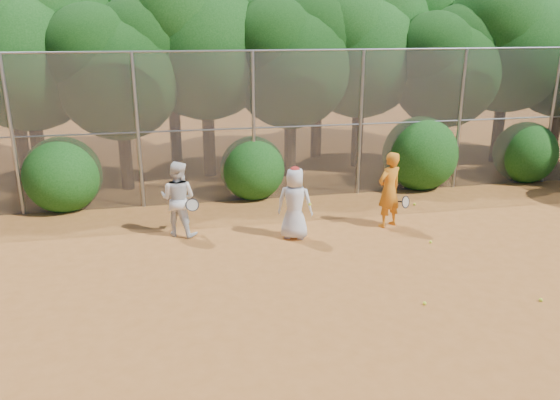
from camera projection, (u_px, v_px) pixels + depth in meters
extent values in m
plane|color=#A05B24|center=(363.00, 297.00, 9.76)|extent=(80.00, 80.00, 0.00)
cylinder|color=gray|center=(12.00, 137.00, 13.39)|extent=(0.09, 0.09, 4.00)
cylinder|color=gray|center=(138.00, 132.00, 13.96)|extent=(0.09, 0.09, 4.00)
cylinder|color=gray|center=(254.00, 128.00, 14.54)|extent=(0.09, 0.09, 4.00)
cylinder|color=gray|center=(360.00, 124.00, 15.11)|extent=(0.09, 0.09, 4.00)
cylinder|color=gray|center=(460.00, 120.00, 15.69)|extent=(0.09, 0.09, 4.00)
cylinder|color=gray|center=(552.00, 117.00, 16.26)|extent=(0.09, 0.09, 4.00)
cylinder|color=gray|center=(291.00, 50.00, 14.11)|extent=(20.00, 0.05, 0.05)
cylinder|color=gray|center=(290.00, 127.00, 14.73)|extent=(20.00, 0.04, 0.04)
cube|color=slate|center=(290.00, 127.00, 14.73)|extent=(20.00, 0.02, 4.00)
cylinder|color=black|center=(38.00, 145.00, 15.95)|extent=(0.38, 0.38, 2.52)
sphere|color=#124411|center=(26.00, 58.00, 15.18)|extent=(4.03, 4.03, 4.03)
sphere|color=#124411|center=(55.00, 20.00, 15.40)|extent=(3.23, 3.23, 3.23)
cylinder|color=black|center=(125.00, 153.00, 15.83)|extent=(0.36, 0.36, 2.17)
sphere|color=black|center=(119.00, 78.00, 15.17)|extent=(3.47, 3.47, 3.47)
sphere|color=black|center=(142.00, 45.00, 15.35)|extent=(2.78, 2.78, 2.78)
sphere|color=black|center=(92.00, 53.00, 14.59)|extent=(2.60, 2.60, 2.60)
cylinder|color=black|center=(209.00, 134.00, 17.16)|extent=(0.39, 0.39, 2.66)
sphere|color=#124411|center=(205.00, 49.00, 16.35)|extent=(4.26, 4.26, 4.26)
sphere|color=#124411|center=(231.00, 11.00, 16.58)|extent=(3.40, 3.40, 3.40)
sphere|color=#124411|center=(179.00, 19.00, 15.65)|extent=(3.19, 3.19, 3.19)
cylinder|color=black|center=(290.00, 141.00, 17.14)|extent=(0.37, 0.37, 2.27)
sphere|color=black|center=(291.00, 68.00, 16.45)|extent=(3.64, 3.64, 3.64)
sphere|color=black|center=(311.00, 36.00, 16.64)|extent=(2.91, 2.91, 2.91)
sphere|color=black|center=(271.00, 44.00, 15.85)|extent=(2.73, 2.73, 2.73)
cylinder|color=black|center=(357.00, 130.00, 18.34)|extent=(0.38, 0.38, 2.45)
sphere|color=#124411|center=(361.00, 57.00, 17.59)|extent=(3.92, 3.92, 3.92)
sphere|color=#124411|center=(381.00, 25.00, 17.80)|extent=(3.14, 3.14, 3.14)
sphere|color=#124411|center=(344.00, 32.00, 16.94)|extent=(2.94, 2.94, 2.94)
cylinder|color=black|center=(440.00, 138.00, 17.94)|extent=(0.36, 0.36, 2.10)
sphere|color=black|center=(446.00, 75.00, 17.30)|extent=(3.36, 3.36, 3.36)
sphere|color=black|center=(462.00, 46.00, 17.48)|extent=(2.69, 2.69, 2.69)
sphere|color=black|center=(434.00, 53.00, 16.74)|extent=(2.52, 2.52, 2.52)
cylinder|color=black|center=(499.00, 125.00, 18.90)|extent=(0.39, 0.39, 2.59)
sphere|color=#124411|center=(508.00, 49.00, 18.11)|extent=(4.14, 4.14, 4.14)
sphere|color=#124411|center=(527.00, 17.00, 18.33)|extent=(3.32, 3.32, 3.32)
sphere|color=#124411|center=(497.00, 23.00, 17.43)|extent=(3.11, 3.11, 3.11)
cylinder|color=black|center=(555.00, 128.00, 19.05)|extent=(0.37, 0.37, 2.31)
sphere|color=black|center=(557.00, 39.00, 17.73)|extent=(2.77, 2.77, 2.77)
cylinder|color=black|center=(20.00, 130.00, 17.88)|extent=(0.39, 0.39, 2.62)
sphere|color=#124411|center=(8.00, 49.00, 17.08)|extent=(4.20, 4.20, 4.20)
sphere|color=#124411|center=(35.00, 14.00, 17.31)|extent=(3.36, 3.36, 3.36)
cylinder|color=black|center=(175.00, 121.00, 19.00)|extent=(0.40, 0.40, 2.80)
sphere|color=#124411|center=(170.00, 39.00, 18.14)|extent=(4.48, 4.48, 4.48)
sphere|color=#124411|center=(195.00, 4.00, 18.39)|extent=(3.58, 3.58, 3.58)
sphere|color=#124411|center=(143.00, 11.00, 17.40)|extent=(3.36, 3.36, 3.36)
cylinder|color=black|center=(316.00, 122.00, 19.62)|extent=(0.38, 0.38, 2.52)
sphere|color=#124411|center=(318.00, 51.00, 18.86)|extent=(4.03, 4.03, 4.03)
sphere|color=#124411|center=(338.00, 21.00, 19.07)|extent=(3.23, 3.23, 3.23)
sphere|color=#124411|center=(300.00, 27.00, 18.19)|extent=(3.02, 3.02, 3.02)
cylinder|color=black|center=(425.00, 113.00, 21.01)|extent=(0.40, 0.40, 2.73)
sphere|color=#124411|center=(431.00, 41.00, 20.18)|extent=(4.37, 4.37, 4.37)
sphere|color=#124411|center=(450.00, 10.00, 20.42)|extent=(3.49, 3.49, 3.49)
sphere|color=#124411|center=(417.00, 16.00, 19.46)|extent=(3.28, 3.28, 3.28)
sphere|color=#124411|center=(62.00, 171.00, 14.17)|extent=(2.00, 2.00, 2.00)
sphere|color=#124411|center=(253.00, 165.00, 15.16)|extent=(1.80, 1.80, 1.80)
sphere|color=#124411|center=(420.00, 150.00, 16.05)|extent=(2.20, 2.20, 2.20)
sphere|color=#124411|center=(525.00, 150.00, 16.77)|extent=(1.90, 1.90, 1.90)
imported|color=orange|center=(389.00, 190.00, 12.90)|extent=(0.78, 0.66, 1.83)
torus|color=black|center=(406.00, 202.00, 12.86)|extent=(0.30, 0.22, 0.30)
cylinder|color=black|center=(398.00, 201.00, 13.03)|extent=(0.17, 0.26, 0.08)
imported|color=silver|center=(295.00, 203.00, 12.22)|extent=(0.95, 0.80, 1.65)
ellipsoid|color=red|center=(295.00, 169.00, 11.97)|extent=(0.22, 0.22, 0.13)
sphere|color=#CEF02B|center=(310.00, 204.00, 12.08)|extent=(0.07, 0.07, 0.07)
imported|color=silver|center=(178.00, 199.00, 12.38)|extent=(1.05, 0.97, 1.74)
torus|color=black|center=(192.00, 205.00, 12.18)|extent=(0.32, 0.19, 0.28)
cylinder|color=black|center=(191.00, 207.00, 12.39)|extent=(0.06, 0.26, 0.16)
sphere|color=#CEF02B|center=(431.00, 242.00, 12.13)|extent=(0.07, 0.07, 0.07)
sphere|color=#CEF02B|center=(541.00, 300.00, 9.60)|extent=(0.07, 0.07, 0.07)
sphere|color=#CEF02B|center=(425.00, 303.00, 9.48)|extent=(0.07, 0.07, 0.07)
sphere|color=#CEF02B|center=(414.00, 204.00, 14.64)|extent=(0.07, 0.07, 0.07)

